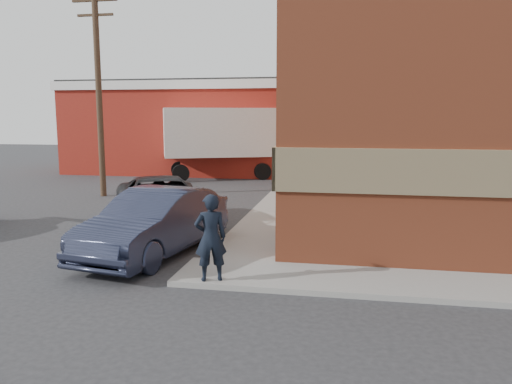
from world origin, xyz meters
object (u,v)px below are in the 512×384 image
at_px(brick_building, 498,84).
at_px(suv_a, 161,203).
at_px(warehouse, 205,127).
at_px(box_truck, 233,138).
at_px(man, 211,238).
at_px(utility_pole, 99,87).
at_px(sedan, 156,222).

xyz_separation_m(brick_building, suv_a, (-11.12, -5.60, -3.88)).
distance_m(warehouse, box_truck, 4.64).
bearing_deg(man, brick_building, -150.32).
relative_size(warehouse, utility_pole, 1.81).
bearing_deg(sedan, utility_pole, 135.12).
bearing_deg(brick_building, sedan, -140.04).
xyz_separation_m(brick_building, sedan, (-10.14, -8.50, -3.85)).
height_order(utility_pole, suv_a, utility_pole).
bearing_deg(sedan, suv_a, 119.31).
height_order(sedan, box_truck, box_truck).
distance_m(man, sedan, 2.89).
bearing_deg(utility_pole, box_truck, 59.94).
bearing_deg(man, sedan, -68.12).
height_order(warehouse, man, warehouse).
xyz_separation_m(warehouse, utility_pole, (-1.50, -11.00, 1.93)).
xyz_separation_m(brick_building, utility_pole, (-16.00, 0.00, 0.06)).
height_order(warehouse, utility_pole, utility_pole).
bearing_deg(brick_building, warehouse, 142.80).
bearing_deg(warehouse, brick_building, -37.20).
height_order(man, sedan, man).
height_order(brick_building, utility_pole, brick_building).
bearing_deg(sedan, brick_building, 50.51).
relative_size(sedan, box_truck, 0.61).
distance_m(brick_building, warehouse, 18.30).
height_order(man, box_truck, box_truck).
relative_size(man, box_truck, 0.22).
bearing_deg(warehouse, suv_a, -78.52).
distance_m(warehouse, sedan, 20.08).
bearing_deg(utility_pole, sedan, -55.44).
relative_size(warehouse, suv_a, 2.83).
xyz_separation_m(brick_building, man, (-8.12, -10.55, -3.65)).
xyz_separation_m(man, sedan, (-2.02, 2.05, -0.20)).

